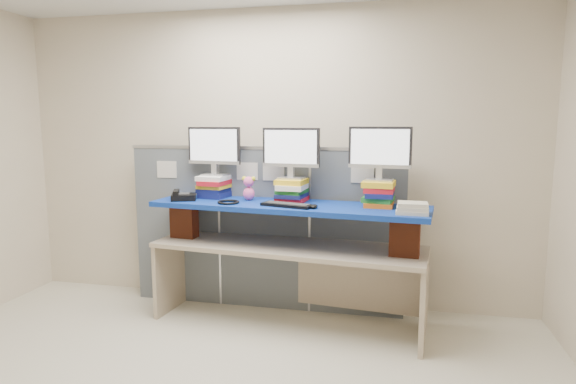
% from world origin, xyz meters
% --- Properties ---
extents(room, '(5.00, 4.00, 2.80)m').
position_xyz_m(room, '(0.00, 0.00, 1.40)').
color(room, beige).
rests_on(room, ground).
extents(cubicle_partition, '(2.60, 0.06, 1.53)m').
position_xyz_m(cubicle_partition, '(-0.00, 1.78, 0.77)').
color(cubicle_partition, '#50575E').
rests_on(cubicle_partition, ground).
extents(desk, '(2.38, 0.93, 0.71)m').
position_xyz_m(desk, '(0.30, 1.46, 0.56)').
color(desk, tan).
rests_on(desk, ground).
extents(brick_pier_left, '(0.24, 0.15, 0.31)m').
position_xyz_m(brick_pier_left, '(-0.68, 1.52, 0.86)').
color(brick_pier_left, maroon).
rests_on(brick_pier_left, desk).
extents(brick_pier_right, '(0.24, 0.15, 0.31)m').
position_xyz_m(brick_pier_right, '(1.26, 1.30, 0.86)').
color(brick_pier_right, maroon).
rests_on(brick_pier_right, desk).
extents(blue_board, '(2.41, 0.85, 0.04)m').
position_xyz_m(blue_board, '(0.30, 1.46, 1.04)').
color(blue_board, '#0B1D92').
rests_on(blue_board, brick_pier_left).
extents(book_stack_left, '(0.28, 0.34, 0.20)m').
position_xyz_m(book_stack_left, '(-0.43, 1.66, 1.17)').
color(book_stack_left, navy).
rests_on(book_stack_left, blue_board).
extents(book_stack_center, '(0.27, 0.31, 0.20)m').
position_xyz_m(book_stack_center, '(0.31, 1.57, 1.16)').
color(book_stack_center, red).
rests_on(book_stack_center, blue_board).
extents(book_stack_right, '(0.27, 0.32, 0.21)m').
position_xyz_m(book_stack_right, '(1.05, 1.49, 1.17)').
color(book_stack_right, orange).
rests_on(book_stack_right, blue_board).
extents(monitor_left, '(0.51, 0.17, 0.44)m').
position_xyz_m(monitor_left, '(-0.43, 1.66, 1.51)').
color(monitor_left, '#B5B6BB').
rests_on(monitor_left, book_stack_left).
extents(monitor_center, '(0.51, 0.17, 0.44)m').
position_xyz_m(monitor_center, '(0.30, 1.58, 1.51)').
color(monitor_center, '#B5B6BB').
rests_on(monitor_center, book_stack_center).
extents(monitor_right, '(0.51, 0.17, 0.44)m').
position_xyz_m(monitor_right, '(1.05, 1.49, 1.52)').
color(monitor_right, '#B5B6BB').
rests_on(monitor_right, book_stack_right).
extents(keyboard, '(0.45, 0.25, 0.03)m').
position_xyz_m(keyboard, '(0.32, 1.32, 1.08)').
color(keyboard, black).
rests_on(keyboard, blue_board).
extents(mouse, '(0.07, 0.11, 0.03)m').
position_xyz_m(mouse, '(0.55, 1.28, 1.08)').
color(mouse, black).
rests_on(mouse, blue_board).
extents(desk_phone, '(0.27, 0.25, 0.09)m').
position_xyz_m(desk_phone, '(-0.66, 1.45, 1.10)').
color(desk_phone, black).
rests_on(desk_phone, blue_board).
extents(headset, '(0.23, 0.23, 0.02)m').
position_xyz_m(headset, '(-0.20, 1.37, 1.07)').
color(headset, black).
rests_on(headset, blue_board).
extents(plush_toy, '(0.13, 0.09, 0.21)m').
position_xyz_m(plush_toy, '(-0.08, 1.56, 1.17)').
color(plush_toy, pink).
rests_on(plush_toy, blue_board).
extents(binder_stack, '(0.25, 0.20, 0.09)m').
position_xyz_m(binder_stack, '(1.31, 1.21, 1.10)').
color(binder_stack, beige).
rests_on(binder_stack, blue_board).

